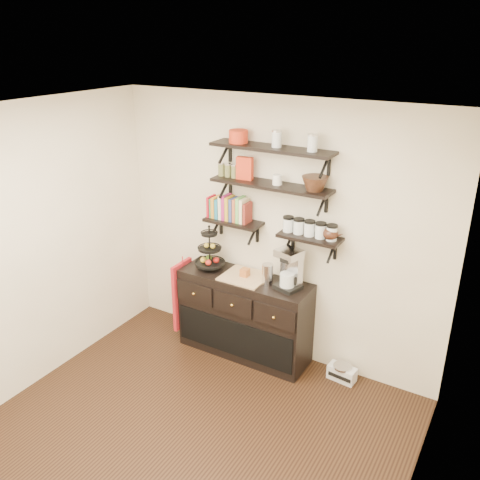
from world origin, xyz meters
name	(u,v)px	position (x,y,z in m)	size (l,w,h in m)	color
floor	(176,451)	(0.00, 0.00, 0.00)	(3.50, 3.50, 0.00)	black
ceiling	(155,122)	(0.00, 0.00, 2.70)	(3.50, 3.50, 0.02)	white
back_wall	(276,233)	(0.00, 1.75, 1.35)	(3.50, 0.02, 2.70)	white
left_wall	(12,259)	(-1.75, 0.00, 1.35)	(0.02, 3.50, 2.70)	white
right_wall	(412,389)	(1.75, 0.00, 1.35)	(0.02, 3.50, 2.70)	white
shelf_top	(272,149)	(0.00, 1.62, 2.23)	(1.20, 0.27, 0.23)	black
shelf_mid	(271,185)	(0.00, 1.62, 1.88)	(1.20, 0.27, 0.23)	black
shelf_low_left	(234,222)	(-0.42, 1.63, 1.43)	(0.60, 0.25, 0.23)	black
shelf_low_right	(310,238)	(0.42, 1.63, 1.43)	(0.60, 0.25, 0.23)	black
cookbooks	(229,209)	(-0.47, 1.63, 1.57)	(0.43, 0.15, 0.26)	#B40F22
glass_canisters	(309,229)	(0.41, 1.63, 1.51)	(0.54, 0.10, 0.13)	silver
sideboard	(245,315)	(-0.22, 1.51, 0.45)	(1.40, 0.50, 0.92)	black
fruit_stand	(210,254)	(-0.64, 1.52, 1.06)	(0.32, 0.32, 0.46)	black
candle	(245,272)	(-0.22, 1.51, 0.96)	(0.08, 0.08, 0.08)	#A25625
coffee_maker	(290,269)	(0.26, 1.54, 1.10)	(0.27, 0.27, 0.41)	black
thermal_carafe	(268,274)	(0.05, 1.49, 1.01)	(0.11, 0.11, 0.22)	silver
apron	(183,294)	(-0.95, 1.41, 0.55)	(0.04, 0.33, 0.77)	#A31B11
radio	(342,373)	(0.86, 1.59, 0.08)	(0.29, 0.20, 0.17)	silver
recipe_box	(245,168)	(-0.28, 1.61, 2.01)	(0.16, 0.06, 0.22)	red
walnut_bowl	(315,184)	(0.44, 1.61, 1.96)	(0.24, 0.24, 0.13)	black
ramekins	(277,180)	(0.07, 1.61, 1.95)	(0.09, 0.09, 0.10)	white
teapot	(331,233)	(0.62, 1.63, 1.52)	(0.19, 0.14, 0.14)	#35190F
red_pot	(238,136)	(-0.35, 1.61, 2.31)	(0.18, 0.18, 0.12)	red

